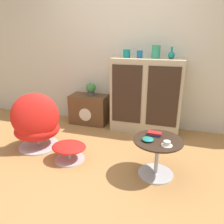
{
  "coord_description": "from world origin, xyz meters",
  "views": [
    {
      "loc": [
        0.93,
        -2.12,
        1.56
      ],
      "look_at": [
        0.1,
        0.59,
        0.55
      ],
      "focal_mm": 35.0,
      "sensor_mm": 36.0,
      "label": 1
    }
  ],
  "objects_px": {
    "sideboard": "(146,96)",
    "egg_chair": "(36,124)",
    "vase_rightmost": "(171,55)",
    "teacup": "(167,144)",
    "potted_plant": "(91,89)",
    "vase_inner_right": "(156,52)",
    "bowl": "(148,139)",
    "vase_leftmost": "(127,53)",
    "tv_console": "(89,109)",
    "book_stack": "(154,134)",
    "ottoman": "(69,149)",
    "coffee_table": "(157,154)",
    "vase_inner_left": "(140,54)"
  },
  "relations": [
    {
      "from": "sideboard",
      "to": "tv_console",
      "type": "xyz_separation_m",
      "value": [
        -1.03,
        0.04,
        -0.34
      ]
    },
    {
      "from": "vase_inner_right",
      "to": "potted_plant",
      "type": "relative_size",
      "value": 0.86
    },
    {
      "from": "sideboard",
      "to": "bowl",
      "type": "distance_m",
      "value": 1.31
    },
    {
      "from": "coffee_table",
      "to": "vase_inner_right",
      "type": "xyz_separation_m",
      "value": [
        -0.22,
        1.23,
        1.03
      ]
    },
    {
      "from": "egg_chair",
      "to": "ottoman",
      "type": "bearing_deg",
      "value": -14.98
    },
    {
      "from": "sideboard",
      "to": "egg_chair",
      "type": "xyz_separation_m",
      "value": [
        -1.36,
        -1.08,
        -0.23
      ]
    },
    {
      "from": "ottoman",
      "to": "sideboard",
      "type": "bearing_deg",
      "value": 57.29
    },
    {
      "from": "coffee_table",
      "to": "bowl",
      "type": "bearing_deg",
      "value": -149.83
    },
    {
      "from": "vase_leftmost",
      "to": "tv_console",
      "type": "bearing_deg",
      "value": 177.26
    },
    {
      "from": "tv_console",
      "to": "vase_leftmost",
      "type": "distance_m",
      "value": 1.22
    },
    {
      "from": "vase_leftmost",
      "to": "teacup",
      "type": "height_order",
      "value": "vase_leftmost"
    },
    {
      "from": "ottoman",
      "to": "book_stack",
      "type": "distance_m",
      "value": 1.12
    },
    {
      "from": "ottoman",
      "to": "vase_rightmost",
      "type": "height_order",
      "value": "vase_rightmost"
    },
    {
      "from": "sideboard",
      "to": "bowl",
      "type": "bearing_deg",
      "value": -80.28
    },
    {
      "from": "vase_rightmost",
      "to": "potted_plant",
      "type": "distance_m",
      "value": 1.47
    },
    {
      "from": "vase_leftmost",
      "to": "potted_plant",
      "type": "relative_size",
      "value": 0.55
    },
    {
      "from": "coffee_table",
      "to": "vase_leftmost",
      "type": "bearing_deg",
      "value": 118.69
    },
    {
      "from": "vase_inner_right",
      "to": "sideboard",
      "type": "bearing_deg",
      "value": -178.0
    },
    {
      "from": "book_stack",
      "to": "vase_rightmost",
      "type": "bearing_deg",
      "value": 86.58
    },
    {
      "from": "potted_plant",
      "to": "vase_inner_right",
      "type": "bearing_deg",
      "value": -1.76
    },
    {
      "from": "coffee_table",
      "to": "teacup",
      "type": "height_order",
      "value": "teacup"
    },
    {
      "from": "egg_chair",
      "to": "vase_leftmost",
      "type": "xyz_separation_m",
      "value": [
        1.02,
        1.08,
        0.89
      ]
    },
    {
      "from": "vase_inner_right",
      "to": "bowl",
      "type": "distance_m",
      "value": 1.54
    },
    {
      "from": "egg_chair",
      "to": "vase_inner_left",
      "type": "height_order",
      "value": "vase_inner_left"
    },
    {
      "from": "vase_rightmost",
      "to": "teacup",
      "type": "bearing_deg",
      "value": -86.32
    },
    {
      "from": "sideboard",
      "to": "vase_inner_right",
      "type": "xyz_separation_m",
      "value": [
        0.11,
        0.0,
        0.7
      ]
    },
    {
      "from": "egg_chair",
      "to": "teacup",
      "type": "bearing_deg",
      "value": -8.24
    },
    {
      "from": "sideboard",
      "to": "book_stack",
      "type": "xyz_separation_m",
      "value": [
        0.27,
        -1.12,
        -0.13
      ]
    },
    {
      "from": "book_stack",
      "to": "coffee_table",
      "type": "bearing_deg",
      "value": -60.79
    },
    {
      "from": "sideboard",
      "to": "book_stack",
      "type": "distance_m",
      "value": 1.17
    },
    {
      "from": "coffee_table",
      "to": "teacup",
      "type": "xyz_separation_m",
      "value": [
        0.1,
        -0.12,
        0.2
      ]
    },
    {
      "from": "ottoman",
      "to": "bowl",
      "type": "height_order",
      "value": "bowl"
    },
    {
      "from": "coffee_table",
      "to": "bowl",
      "type": "distance_m",
      "value": 0.23
    },
    {
      "from": "bowl",
      "to": "teacup",
      "type": "bearing_deg",
      "value": -14.22
    },
    {
      "from": "vase_leftmost",
      "to": "ottoman",
      "type": "bearing_deg",
      "value": -109.93
    },
    {
      "from": "ottoman",
      "to": "teacup",
      "type": "height_order",
      "value": "teacup"
    },
    {
      "from": "book_stack",
      "to": "tv_console",
      "type": "bearing_deg",
      "value": 138.38
    },
    {
      "from": "vase_leftmost",
      "to": "vase_inner_left",
      "type": "relative_size",
      "value": 1.09
    },
    {
      "from": "vase_inner_left",
      "to": "vase_rightmost",
      "type": "xyz_separation_m",
      "value": [
        0.48,
        0.0,
        0.0
      ]
    },
    {
      "from": "egg_chair",
      "to": "teacup",
      "type": "distance_m",
      "value": 1.81
    },
    {
      "from": "egg_chair",
      "to": "vase_inner_right",
      "type": "xyz_separation_m",
      "value": [
        1.47,
        1.08,
        0.93
      ]
    },
    {
      "from": "tv_console",
      "to": "coffee_table",
      "type": "distance_m",
      "value": 1.85
    },
    {
      "from": "book_stack",
      "to": "vase_leftmost",
      "type": "bearing_deg",
      "value": 118.64
    },
    {
      "from": "vase_inner_left",
      "to": "tv_console",
      "type": "bearing_deg",
      "value": 177.89
    },
    {
      "from": "sideboard",
      "to": "bowl",
      "type": "height_order",
      "value": "sideboard"
    },
    {
      "from": "coffee_table",
      "to": "tv_console",
      "type": "bearing_deg",
      "value": 137.26
    },
    {
      "from": "vase_inner_left",
      "to": "potted_plant",
      "type": "relative_size",
      "value": 0.5
    },
    {
      "from": "ottoman",
      "to": "teacup",
      "type": "distance_m",
      "value": 1.26
    },
    {
      "from": "bowl",
      "to": "potted_plant",
      "type": "bearing_deg",
      "value": 132.41
    },
    {
      "from": "sideboard",
      "to": "coffee_table",
      "type": "relative_size",
      "value": 2.19
    }
  ]
}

